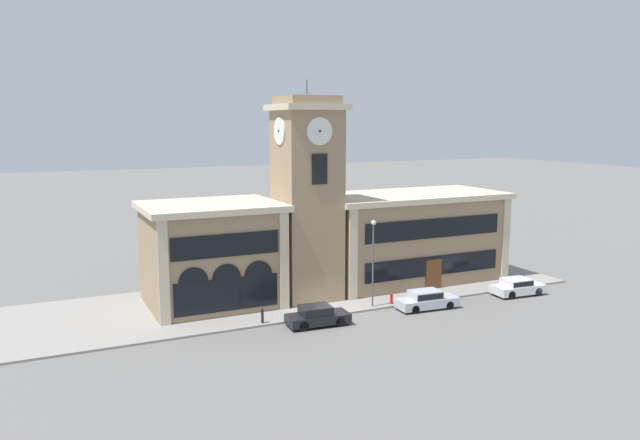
{
  "coord_description": "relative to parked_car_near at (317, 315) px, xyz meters",
  "views": [
    {
      "loc": [
        -19.24,
        -37.91,
        13.58
      ],
      "look_at": [
        0.05,
        2.76,
        6.51
      ],
      "focal_mm": 35.0,
      "sensor_mm": 36.0,
      "label": 1
    }
  ],
  "objects": [
    {
      "name": "ground_plane",
      "position": [
        2.08,
        1.26,
        -0.72
      ],
      "size": [
        300.0,
        300.0,
        0.0
      ],
      "primitive_type": "plane",
      "color": "#605E5B"
    },
    {
      "name": "sidewalk_kerb",
      "position": [
        2.08,
        7.3,
        -0.65
      ],
      "size": [
        44.08,
        12.08,
        0.15
      ],
      "color": "gray",
      "rests_on": "ground_plane"
    },
    {
      "name": "clock_tower",
      "position": [
        2.08,
        6.18,
        7.06
      ],
      "size": [
        5.03,
        5.03,
        16.69
      ],
      "color": "#937A5B",
      "rests_on": "ground_plane"
    },
    {
      "name": "town_hall_left_wing",
      "position": [
        -5.03,
        7.64,
        3.16
      ],
      "size": [
        9.99,
        8.02,
        7.71
      ],
      "color": "#937A5B",
      "rests_on": "ground_plane"
    },
    {
      "name": "town_hall_right_wing",
      "position": [
        12.33,
        7.65,
        3.11
      ],
      "size": [
        16.28,
        8.02,
        7.61
      ],
      "color": "#937A5B",
      "rests_on": "ground_plane"
    },
    {
      "name": "parked_car_near",
      "position": [
        0.0,
        0.0,
        0.0
      ],
      "size": [
        4.35,
        2.1,
        1.38
      ],
      "rotation": [
        0.0,
        0.0,
        -0.07
      ],
      "color": "black",
      "rests_on": "ground_plane"
    },
    {
      "name": "parked_car_mid",
      "position": [
        8.88,
        0.0,
        -0.0
      ],
      "size": [
        4.72,
        2.03,
        1.39
      ],
      "rotation": [
        0.0,
        0.0,
        -0.07
      ],
      "color": "#B2B7C1",
      "rests_on": "ground_plane"
    },
    {
      "name": "parked_car_far",
      "position": [
        17.57,
        -0.0,
        -0.02
      ],
      "size": [
        4.27,
        2.18,
        1.34
      ],
      "rotation": [
        0.0,
        0.0,
        -0.07
      ],
      "color": "silver",
      "rests_on": "ground_plane"
    },
    {
      "name": "street_lamp",
      "position": [
        5.35,
        1.79,
        3.58
      ],
      "size": [
        0.36,
        0.36,
        6.44
      ],
      "color": "#4C4C51",
      "rests_on": "sidewalk_kerb"
    },
    {
      "name": "bollard",
      "position": [
        -3.3,
        1.64,
        -0.06
      ],
      "size": [
        0.18,
        0.18,
        1.06
      ],
      "color": "black",
      "rests_on": "sidewalk_kerb"
    },
    {
      "name": "fire_hydrant",
      "position": [
        6.99,
        1.8,
        -0.16
      ],
      "size": [
        0.22,
        0.22,
        0.87
      ],
      "color": "red",
      "rests_on": "sidewalk_kerb"
    }
  ]
}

